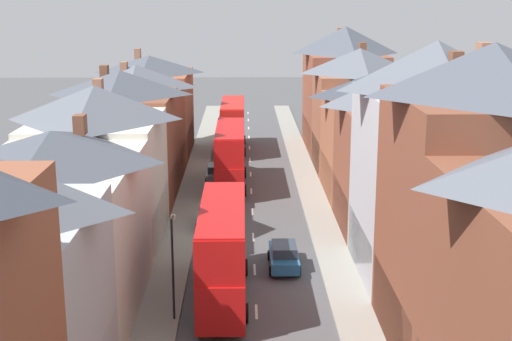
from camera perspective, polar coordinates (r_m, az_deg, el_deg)
pavement_left at (r=57.38m, az=-5.44°, el=-2.68°), size 2.20×104.00×0.14m
pavement_right at (r=57.49m, az=4.76°, el=-2.63°), size 2.20×104.00×0.14m
centre_line_dashes at (r=55.31m, az=-0.31°, el=-3.31°), size 0.14×97.80×0.01m
terrace_row_left at (r=41.90m, az=-14.15°, el=-1.19°), size 8.00×74.52×14.94m
terrace_row_right at (r=45.67m, az=12.72°, el=0.77°), size 8.00×77.43×14.36m
double_decker_bus_lead at (r=39.05m, az=-2.69°, el=-6.38°), size 2.74×10.80×5.30m
double_decker_bus_mid_street at (r=61.72m, az=-2.08°, el=1.19°), size 2.74×10.80×5.30m
double_decker_bus_far_approaching at (r=76.61m, az=-1.88°, el=3.67°), size 2.74×10.80×5.30m
car_near_silver at (r=63.97m, az=-3.19°, el=-0.21°), size 1.90×4.22×1.63m
car_parked_left_a at (r=51.69m, az=-3.71°, el=-3.62°), size 1.90×4.00×1.65m
car_mid_black at (r=43.95m, az=2.25°, el=-6.82°), size 1.90×4.32×1.60m
street_lamp at (r=36.58m, az=-6.67°, el=-7.18°), size 0.20×1.12×5.50m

